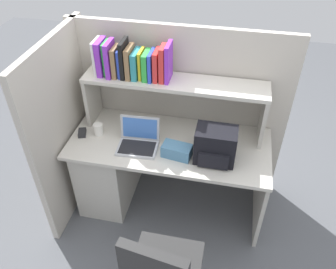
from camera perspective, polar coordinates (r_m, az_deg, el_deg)
name	(u,v)px	position (r m, az deg, el deg)	size (l,w,h in m)	color
ground_plane	(169,202)	(3.30, 0.18, -11.02)	(8.00, 8.00, 0.00)	#595B60
desk	(126,165)	(3.08, -6.93, -4.95)	(1.60, 0.70, 0.73)	beige
cubicle_partition_rear	(178,111)	(3.05, 1.66, 3.86)	(1.84, 0.05, 1.55)	#BCB5A8
cubicle_partition_left	(67,128)	(2.97, -16.26, 0.99)	(0.05, 1.06, 1.55)	#BCB5A8
overhead_hutch	(175,92)	(2.74, 1.09, 7.02)	(1.44, 0.28, 0.45)	#BCB7AC
reference_books_on_shelf	(131,61)	(2.70, -6.03, 11.81)	(0.59, 0.19, 0.29)	white
laptop	(138,140)	(2.73, -4.87, -0.98)	(0.32, 0.27, 0.22)	#B7BABF
backpack	(215,146)	(2.57, 7.76, -1.85)	(0.30, 0.22, 0.27)	black
computer_mouse	(82,133)	(2.94, -13.88, 0.28)	(0.06, 0.10, 0.03)	#262628
paper_cup	(98,129)	(2.90, -11.32, 0.87)	(0.08, 0.08, 0.10)	white
tissue_box	(177,151)	(2.63, 1.45, -2.68)	(0.22, 0.12, 0.10)	teal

